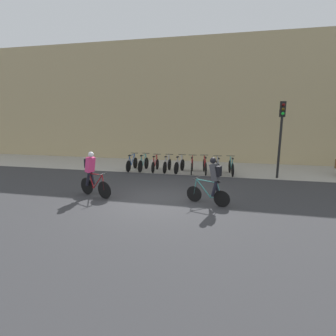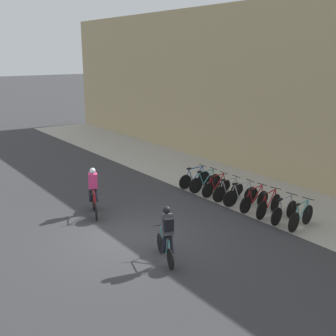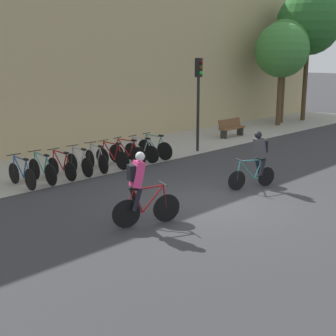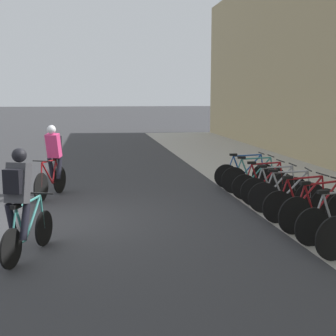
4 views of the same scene
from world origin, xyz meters
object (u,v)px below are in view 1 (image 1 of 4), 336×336
Objects in this scene: cyclist_pink at (92,173)px; parked_bike_5 at (192,166)px; parked_bike_7 at (218,167)px; parked_bike_3 at (167,165)px; traffic_light_pole at (281,126)px; parked_bike_4 at (179,165)px; parked_bike_2 at (155,165)px; parked_bike_1 at (143,164)px; parked_bike_6 at (205,166)px; parked_bike_0 at (132,163)px; parked_bike_8 at (231,167)px; cyclist_grey at (213,180)px.

cyclist_pink is 6.11m from parked_bike_5.
cyclist_pink is at bearing -132.92° from parked_bike_7.
traffic_light_pole is at bearing -2.20° from parked_bike_3.
parked_bike_4 is 0.99× the size of parked_bike_7.
parked_bike_7 is at bearing 0.01° from parked_bike_2.
traffic_light_pole is (7.30, -0.22, 2.25)m from parked_bike_1.
parked_bike_4 is at bearing -179.99° from parked_bike_6.
parked_bike_7 is (4.98, 0.00, 0.00)m from parked_bike_0.
parked_bike_0 is at bearing -179.98° from parked_bike_8.
cyclist_pink is 5.14m from parked_bike_0.
parked_bike_0 is 0.45× the size of traffic_light_pole.
parked_bike_1 is 1.03× the size of parked_bike_5.
parked_bike_3 is (-2.85, 5.19, -0.55)m from cyclist_grey.
parked_bike_5 is 5.00m from traffic_light_pole.
parked_bike_1 is 1.08× the size of parked_bike_3.
parked_bike_1 is 1.04× the size of parked_bike_7.
parked_bike_3 is (1.42, 0.00, -0.01)m from parked_bike_1.
cyclist_grey is 1.05× the size of parked_bike_4.
parked_bike_5 is 2.13m from parked_bike_8.
cyclist_grey is 0.45× the size of traffic_light_pole.
parked_bike_8 reaches higher than parked_bike_0.
cyclist_pink is 0.46× the size of traffic_light_pole.
parked_bike_6 is (0.71, 0.00, 0.02)m from parked_bike_5.
traffic_light_pole is (5.16, -0.22, 2.25)m from parked_bike_4.
parked_bike_1 is 3.55m from parked_bike_6.
parked_bike_8 is 3.23m from traffic_light_pole.
parked_bike_3 is (0.71, 0.00, 0.01)m from parked_bike_2.
parked_bike_5 is at bearing 0.00° from parked_bike_0.
cyclist_grey reaches higher than parked_bike_3.
parked_bike_4 is (0.71, -0.00, 0.01)m from parked_bike_3.
traffic_light_pole is (2.32, -0.23, 2.24)m from parked_bike_8.
parked_bike_8 reaches higher than parked_bike_4.
parked_bike_1 is 0.71m from parked_bike_2.
cyclist_grey is at bearing -97.76° from parked_bike_8.
parked_bike_7 is at bearing 90.02° from cyclist_grey.
parked_bike_6 reaches higher than parked_bike_2.
parked_bike_2 is 2.84m from parked_bike_6.
parked_bike_8 is at bearing 0.09° from parked_bike_7.
parked_bike_3 is at bearing 118.72° from cyclist_grey.
parked_bike_0 is at bearing -179.99° from parked_bike_2.
parked_bike_0 is 0.71m from parked_bike_1.
parked_bike_6 is 1.02× the size of parked_bike_7.
cyclist_pink is 1.10× the size of parked_bike_2.
cyclist_grey is 6.74m from parked_bike_1.
traffic_light_pole reaches higher than parked_bike_4.
parked_bike_1 is (0.48, 5.10, -0.54)m from cyclist_pink.
parked_bike_1 is 2.84m from parked_bike_5.
parked_bike_4 is 1.42m from parked_bike_6.
parked_bike_3 is at bearing 0.03° from parked_bike_0.
parked_bike_8 is (2.13, 0.00, 0.02)m from parked_bike_5.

